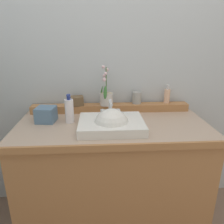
{
  "coord_description": "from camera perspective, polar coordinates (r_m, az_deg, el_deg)",
  "views": [
    {
      "loc": [
        -0.09,
        -1.45,
        1.46
      ],
      "look_at": [
        -0.01,
        -0.03,
        0.97
      ],
      "focal_mm": 35.16,
      "sensor_mm": 36.0,
      "label": 1
    }
  ],
  "objects": [
    {
      "name": "floor",
      "position": [
        2.1,
        0.13,
        -27.08
      ],
      "size": [
        2.99,
        3.83,
        0.1
      ],
      "primitive_type": "cube",
      "color": "#7B6353",
      "rests_on": "ground"
    },
    {
      "name": "wall_back",
      "position": [
        1.89,
        -0.71,
        13.86
      ],
      "size": [
        2.99,
        0.2,
        2.58
      ],
      "primitive_type": "cube",
      "color": "silver",
      "rests_on": "ground"
    },
    {
      "name": "vanity_cabinet",
      "position": [
        1.78,
        0.14,
        -16.11
      ],
      "size": [
        1.36,
        0.67,
        0.88
      ],
      "color": "#A87143",
      "rests_on": "ground"
    },
    {
      "name": "back_ledge",
      "position": [
        1.81,
        -0.4,
        1.11
      ],
      "size": [
        1.28,
        0.09,
        0.06
      ],
      "primitive_type": "cube",
      "color": "#A87143",
      "rests_on": "vanity_cabinet"
    },
    {
      "name": "sink_basin",
      "position": [
        1.46,
        -0.16,
        -3.46
      ],
      "size": [
        0.43,
        0.34,
        0.27
      ],
      "color": "white",
      "rests_on": "vanity_cabinet"
    },
    {
      "name": "potted_plant",
      "position": [
        1.76,
        -1.51,
        4.09
      ],
      "size": [
        0.11,
        0.12,
        0.32
      ],
      "color": "beige",
      "rests_on": "back_ledge"
    },
    {
      "name": "soap_dispenser",
      "position": [
        1.88,
        14.13,
        4.21
      ],
      "size": [
        0.05,
        0.05,
        0.15
      ],
      "color": "beige",
      "rests_on": "back_ledge"
    },
    {
      "name": "tumbler_cup",
      "position": [
        1.82,
        6.48,
        3.71
      ],
      "size": [
        0.07,
        0.07,
        0.1
      ],
      "primitive_type": "cylinder",
      "color": "#9C9D99",
      "rests_on": "back_ledge"
    },
    {
      "name": "trinket_box",
      "position": [
        1.78,
        -9.02,
        2.89
      ],
      "size": [
        0.11,
        0.09,
        0.07
      ],
      "primitive_type": "cube",
      "rotation": [
        0.0,
        0.0,
        0.17
      ],
      "color": "brown",
      "rests_on": "back_ledge"
    },
    {
      "name": "lotion_bottle",
      "position": [
        1.59,
        -11.03,
        0.4
      ],
      "size": [
        0.06,
        0.06,
        0.21
      ],
      "color": "white",
      "rests_on": "vanity_cabinet"
    },
    {
      "name": "tissue_box",
      "position": [
        1.65,
        -16.78,
        -0.61
      ],
      "size": [
        0.15,
        0.15,
        0.11
      ],
      "primitive_type": "cube",
      "rotation": [
        0.0,
        0.0,
        -0.13
      ],
      "color": "slate",
      "rests_on": "vanity_cabinet"
    }
  ]
}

